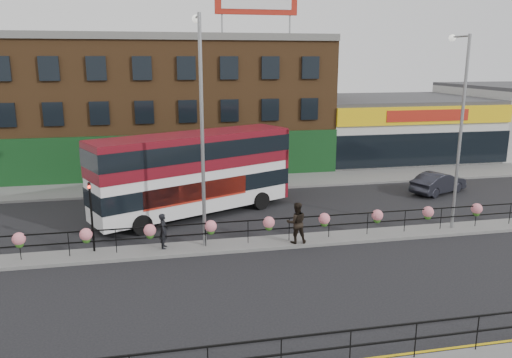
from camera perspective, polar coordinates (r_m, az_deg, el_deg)
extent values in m
plane|color=black|center=(23.97, 1.46, -7.47)|extent=(120.00, 120.00, 0.00)
cube|color=slate|center=(35.22, -2.96, -0.49)|extent=(60.00, 4.00, 0.15)
cube|color=slate|center=(23.94, 1.46, -7.30)|extent=(60.00, 1.60, 0.15)
cube|color=brown|center=(41.96, -10.20, 8.40)|extent=(25.00, 12.00, 10.00)
cube|color=#3F3F42|center=(41.83, -10.50, 15.44)|extent=(25.00, 12.00, 0.30)
cube|color=#113C17|center=(36.38, -9.70, 2.41)|extent=(25.00, 0.25, 3.40)
cube|color=silver|center=(47.21, 15.10, 5.64)|extent=(15.00, 12.00, 5.00)
cube|color=#3F3F42|center=(46.94, 15.30, 8.85)|extent=(15.00, 12.00, 0.30)
cube|color=yellow|center=(41.70, 18.98, 6.89)|extent=(15.00, 0.25, 1.40)
cube|color=#AB2013|center=(41.60, 19.06, 6.87)|extent=(7.00, 0.10, 0.90)
cube|color=black|center=(42.07, 18.70, 3.24)|extent=(15.00, 0.25, 2.60)
cylinder|color=gray|center=(37.22, -3.91, 17.20)|extent=(0.12, 0.12, 1.40)
cylinder|color=gray|center=(38.23, 3.88, 17.11)|extent=(0.12, 0.12, 1.40)
cube|color=black|center=(23.55, 1.48, -4.63)|extent=(30.00, 0.05, 0.05)
cube|color=black|center=(23.71, 1.47, -5.77)|extent=(30.00, 0.05, 0.05)
cylinder|color=black|center=(23.91, -25.38, -7.10)|extent=(0.04, 0.04, 1.10)
cylinder|color=black|center=(23.49, -20.61, -6.99)|extent=(0.04, 0.04, 1.10)
cylinder|color=black|center=(23.25, -15.71, -6.83)|extent=(0.04, 0.04, 1.10)
cylinder|color=black|center=(23.17, -10.75, -6.62)|extent=(0.04, 0.04, 1.10)
cylinder|color=black|center=(23.27, -5.79, -6.36)|extent=(0.04, 0.04, 1.10)
cylinder|color=black|center=(23.53, -0.92, -6.06)|extent=(0.04, 0.04, 1.10)
cylinder|color=black|center=(23.96, 3.81, -5.72)|extent=(0.04, 0.04, 1.10)
cylinder|color=black|center=(24.55, 8.34, -5.36)|extent=(0.04, 0.04, 1.10)
cylinder|color=black|center=(25.28, 12.62, -4.99)|extent=(0.04, 0.04, 1.10)
cylinder|color=black|center=(26.14, 16.64, -4.62)|extent=(0.04, 0.04, 1.10)
cylinder|color=black|center=(27.13, 20.38, -4.25)|extent=(0.04, 0.04, 1.10)
cylinder|color=black|center=(28.22, 23.84, -3.90)|extent=(0.04, 0.04, 1.10)
cylinder|color=black|center=(29.41, 27.03, -3.55)|extent=(0.04, 0.04, 1.10)
sphere|color=#E37784|center=(23.78, -25.47, -6.19)|extent=(0.56, 0.56, 0.56)
sphere|color=#2E631B|center=(23.85, -25.42, -6.72)|extent=(0.36, 0.36, 0.36)
sphere|color=#E37784|center=(23.25, -18.86, -6.01)|extent=(0.56, 0.56, 0.56)
sphere|color=#2E631B|center=(23.33, -18.82, -6.55)|extent=(0.36, 0.36, 0.36)
sphere|color=#E37784|center=(23.04, -12.04, -5.75)|extent=(0.56, 0.56, 0.56)
sphere|color=#2E631B|center=(23.12, -12.01, -6.28)|extent=(0.36, 0.36, 0.36)
sphere|color=#E37784|center=(23.16, -5.20, -5.39)|extent=(0.56, 0.56, 0.56)
sphere|color=#2E631B|center=(23.23, -5.18, -5.93)|extent=(0.36, 0.36, 0.36)
sphere|color=#E37784|center=(23.60, 1.48, -4.98)|extent=(0.56, 0.56, 0.56)
sphere|color=#2E631B|center=(23.67, 1.47, -5.51)|extent=(0.36, 0.36, 0.36)
sphere|color=#E37784|center=(24.34, 7.81, -4.52)|extent=(0.56, 0.56, 0.56)
sphere|color=#2E631B|center=(24.41, 7.80, -5.03)|extent=(0.36, 0.36, 0.36)
sphere|color=#E37784|center=(25.36, 13.70, -4.04)|extent=(0.56, 0.56, 0.56)
sphere|color=#2E631B|center=(25.43, 13.67, -4.54)|extent=(0.36, 0.36, 0.36)
sphere|color=#E37784|center=(26.63, 19.07, -3.57)|extent=(0.56, 0.56, 0.56)
sphere|color=#2E631B|center=(26.70, 19.04, -4.04)|extent=(0.36, 0.36, 0.36)
sphere|color=#E37784|center=(28.11, 23.92, -3.12)|extent=(0.56, 0.56, 0.56)
sphere|color=#2E631B|center=(28.17, 23.87, -3.57)|extent=(0.36, 0.36, 0.36)
cube|color=black|center=(14.14, 2.92, -17.72)|extent=(20.00, 0.05, 0.05)
cube|color=black|center=(14.41, 2.89, -19.41)|extent=(20.00, 0.05, 0.05)
cylinder|color=black|center=(14.44, 2.89, -19.59)|extent=(0.04, 0.04, 1.10)
cylinder|color=black|center=(14.99, 10.72, -18.45)|extent=(0.04, 0.04, 1.10)
cylinder|color=black|center=(15.79, 17.77, -17.14)|extent=(0.04, 0.04, 1.10)
cylinder|color=black|center=(16.78, 23.97, -15.76)|extent=(0.04, 0.04, 1.10)
cube|color=white|center=(27.86, -7.15, 0.76)|extent=(11.42, 7.08, 4.14)
cube|color=maroon|center=(27.62, -7.22, 3.17)|extent=(11.50, 7.16, 1.86)
cube|color=black|center=(28.03, -7.10, -0.69)|extent=(11.53, 7.18, 0.93)
cube|color=black|center=(27.60, -7.23, 3.48)|extent=(11.56, 7.21, 0.93)
cube|color=maroon|center=(27.48, -7.27, 5.03)|extent=(11.42, 7.08, 0.12)
cube|color=maroon|center=(30.92, 2.01, 2.12)|extent=(1.28, 2.49, 4.14)
cube|color=#AB2013|center=(26.69, -6.69, -1.51)|extent=(5.66, 2.61, 1.03)
cylinder|color=black|center=(25.70, -12.89, -5.13)|extent=(1.07, 0.71, 1.03)
cylinder|color=black|center=(27.99, -15.01, -3.71)|extent=(1.07, 0.71, 1.03)
cylinder|color=black|center=(29.25, 0.60, -2.49)|extent=(1.07, 0.71, 1.03)
cylinder|color=black|center=(31.29, -2.24, -1.44)|extent=(1.07, 0.71, 1.03)
imported|color=#23242C|center=(34.86, 20.14, -0.40)|extent=(4.66, 5.34, 1.40)
imported|color=black|center=(23.24, -10.52, -5.85)|extent=(0.69, 0.54, 1.64)
imported|color=black|center=(23.52, 4.65, -4.99)|extent=(1.06, 0.88, 1.97)
cylinder|color=gray|center=(22.30, -6.17, 5.05)|extent=(0.17, 0.17, 10.36)
cylinder|color=gray|center=(22.91, -6.71, 17.99)|extent=(0.10, 1.55, 0.10)
sphere|color=silver|center=(23.68, -6.88, 17.71)|extent=(0.37, 0.37, 0.37)
cylinder|color=gray|center=(26.63, 22.32, 4.68)|extent=(0.15, 0.15, 9.61)
cylinder|color=gray|center=(27.01, 22.37, 14.84)|extent=(0.10, 1.44, 0.10)
sphere|color=silver|center=(27.61, 21.51, 14.76)|extent=(0.35, 0.35, 0.35)
cylinder|color=black|center=(23.40, -18.26, -4.17)|extent=(0.10, 0.10, 3.20)
imported|color=black|center=(22.98, -18.55, -0.36)|extent=(0.15, 0.18, 0.90)
sphere|color=#FF190C|center=(22.91, -18.55, -0.87)|extent=(0.14, 0.14, 0.14)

